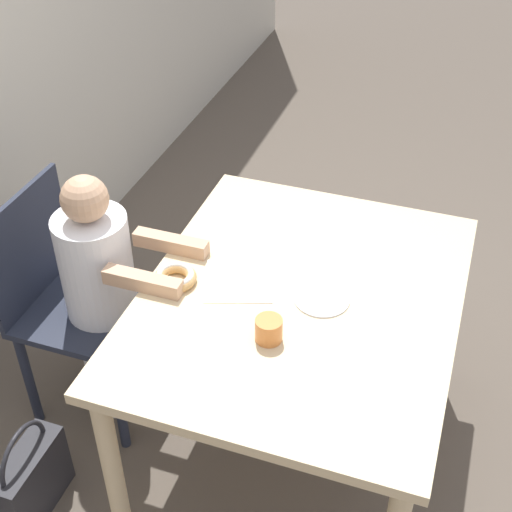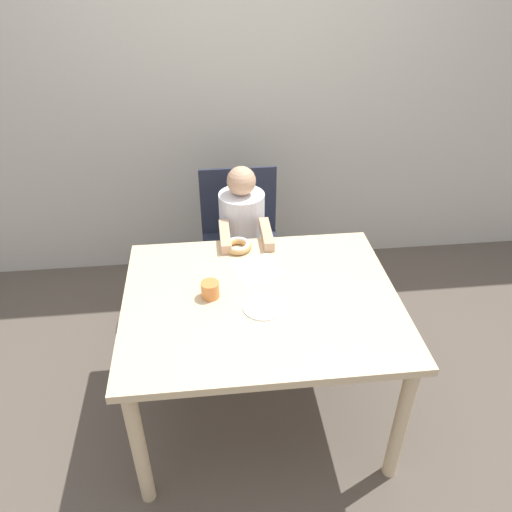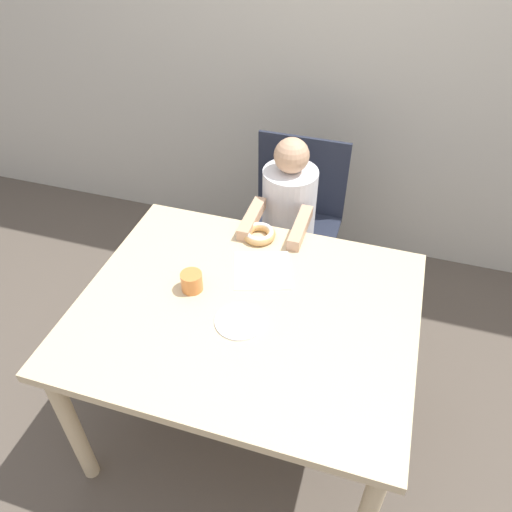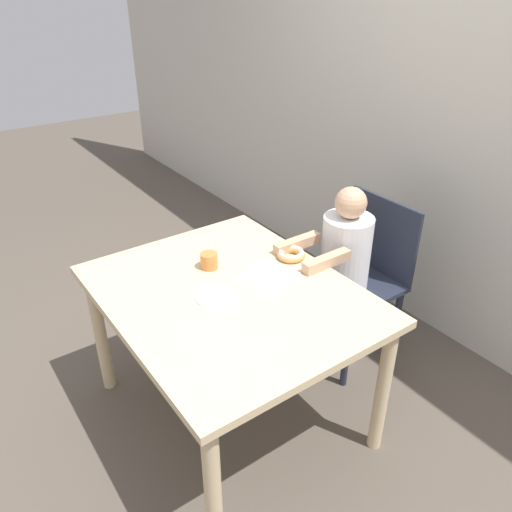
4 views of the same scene
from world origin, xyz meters
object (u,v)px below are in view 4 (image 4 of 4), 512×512
(donut, at_px, (291,254))
(cup, at_px, (209,261))
(child_figure, at_px, (342,279))
(handbag, at_px, (284,290))
(chair, at_px, (359,276))

(donut, height_order, cup, cup)
(child_figure, height_order, donut, child_figure)
(donut, bearing_deg, handbag, 143.38)
(chair, bearing_deg, child_figure, -90.00)
(child_figure, relative_size, cup, 12.68)
(chair, bearing_deg, donut, -96.15)
(child_figure, distance_m, cup, 0.74)
(handbag, bearing_deg, chair, 9.74)
(child_figure, bearing_deg, cup, -106.14)
(chair, height_order, handbag, chair)
(chair, relative_size, child_figure, 0.88)
(handbag, distance_m, cup, 0.98)
(chair, bearing_deg, handbag, -170.26)
(cup, bearing_deg, handbag, 114.61)
(donut, bearing_deg, cup, -112.26)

